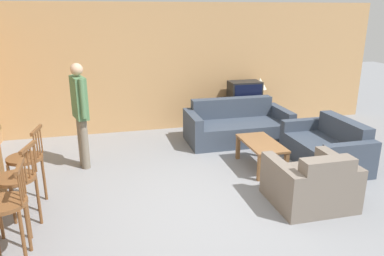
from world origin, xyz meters
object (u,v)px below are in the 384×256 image
bar_chair_mid (18,184)px  tv_unit (244,115)px  tv (245,92)px  bar_chair_far (27,164)px  couch_far (237,127)px  loveseat_right (327,148)px  bar_chair_near (6,210)px  table_lamp (260,84)px  coffee_table (261,146)px  armchair_near (311,184)px  person_by_window (80,110)px

bar_chair_mid → tv_unit: 5.07m
bar_chair_mid → tv: (3.95, 3.15, 0.18)m
bar_chair_far → tv_unit: size_ratio=1.03×
couch_far → bar_chair_far: bearing=-153.0°
bar_chair_far → tv_unit: (3.95, 2.55, -0.32)m
loveseat_right → tv_unit: 2.32m
bar_chair_near → table_lamp: (4.29, 3.74, 0.34)m
tv → table_lamp: table_lamp is taller
bar_chair_mid → coffee_table: (3.40, 1.02, -0.23)m
couch_far → armchair_near: couch_far is taller
bar_chair_near → tv: (3.95, 3.74, 0.18)m
bar_chair_near → couch_far: 4.60m
bar_chair_near → armchair_near: (3.54, 0.35, -0.31)m
bar_chair_near → table_lamp: size_ratio=1.97×
bar_chair_near → coffee_table: bar_chair_near is taller
loveseat_right → coffee_table: bearing=174.3°
bar_chair_near → tv_unit: bar_chair_near is taller
couch_far → person_by_window: 3.00m
bar_chair_near → person_by_window: person_by_window is taller
armchair_near → tv: tv is taller
bar_chair_far → person_by_window: (0.65, 1.16, 0.36)m
bar_chair_near → person_by_window: 2.46m
coffee_table → bar_chair_near: bearing=-154.7°
bar_chair_far → loveseat_right: (4.53, 0.31, -0.32)m
bar_chair_near → coffee_table: 3.77m
couch_far → table_lamp: table_lamp is taller
coffee_table → bar_chair_mid: bearing=-163.2°
couch_far → table_lamp: bearing=44.2°
bar_chair_near → coffee_table: (3.40, 1.61, -0.23)m
bar_chair_near → table_lamp: table_lamp is taller
armchair_near → person_by_window: person_by_window is taller
coffee_table → tv: (0.55, 2.13, 0.41)m
armchair_near → bar_chair_far: bearing=166.7°
bar_chair_near → loveseat_right: (4.53, 1.49, -0.32)m
couch_far → tv: 1.02m
bar_chair_near → bar_chair_mid: same height
loveseat_right → armchair_near: bearing=-130.7°
tv_unit → table_lamp: table_lamp is taller
couch_far → table_lamp: 1.29m
coffee_table → person_by_window: bearing=165.0°
tv_unit → tv: bearing=-90.0°
bar_chair_near → loveseat_right: bearing=18.3°
couch_far → tv: size_ratio=2.93×
armchair_near → table_lamp: table_lamp is taller
coffee_table → person_by_window: (-2.75, 0.74, 0.59)m
bar_chair_mid → loveseat_right: (4.53, 0.91, -0.32)m
armchair_near → loveseat_right: (0.99, 1.15, -0.01)m
coffee_table → table_lamp: 2.38m
armchair_near → tv: (0.41, 3.39, 0.50)m
bar_chair_far → coffee_table: bar_chair_far is taller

